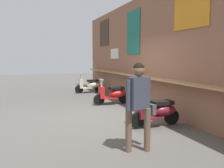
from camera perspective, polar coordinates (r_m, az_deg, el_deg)
ground_plane at (r=7.05m, az=-3.19°, el=-7.87°), size 39.10×39.10×0.00m
market_stall_facade at (r=7.70m, az=11.28°, el=7.87°), size 13.96×0.61×3.90m
scooter_cream at (r=11.66m, az=-5.28°, el=-0.24°), size 0.46×1.40×0.97m
scooter_red at (r=8.74m, az=0.40°, el=-2.45°), size 0.46×1.40×0.97m
scooter_maroon at (r=6.07m, az=11.20°, el=-6.55°), size 0.46×1.40×0.97m
shopper_with_handbag at (r=4.29m, az=6.63°, el=-3.46°), size 0.39×0.66×1.66m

